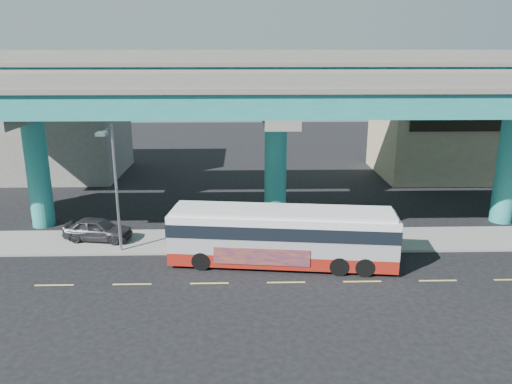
{
  "coord_description": "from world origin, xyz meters",
  "views": [
    {
      "loc": [
        -2.21,
        -23.96,
        11.67
      ],
      "look_at": [
        -1.46,
        4.0,
        3.7
      ],
      "focal_mm": 35.0,
      "sensor_mm": 36.0,
      "label": 1
    }
  ],
  "objects_px": {
    "parked_car": "(98,229)",
    "street_lamp": "(112,172)",
    "stop_sign": "(320,218)",
    "transit_bus": "(282,234)"
  },
  "relations": [
    {
      "from": "parked_car",
      "to": "stop_sign",
      "type": "height_order",
      "value": "stop_sign"
    },
    {
      "from": "stop_sign",
      "to": "street_lamp",
      "type": "bearing_deg",
      "value": -162.94
    },
    {
      "from": "transit_bus",
      "to": "street_lamp",
      "type": "bearing_deg",
      "value": 178.64
    },
    {
      "from": "transit_bus",
      "to": "parked_car",
      "type": "height_order",
      "value": "transit_bus"
    },
    {
      "from": "transit_bus",
      "to": "street_lamp",
      "type": "height_order",
      "value": "street_lamp"
    },
    {
      "from": "parked_car",
      "to": "street_lamp",
      "type": "height_order",
      "value": "street_lamp"
    },
    {
      "from": "street_lamp",
      "to": "transit_bus",
      "type": "bearing_deg",
      "value": -8.25
    },
    {
      "from": "parked_car",
      "to": "street_lamp",
      "type": "distance_m",
      "value": 5.13
    },
    {
      "from": "transit_bus",
      "to": "street_lamp",
      "type": "relative_size",
      "value": 1.69
    },
    {
      "from": "parked_car",
      "to": "stop_sign",
      "type": "xyz_separation_m",
      "value": [
        13.72,
        -1.53,
        1.11
      ]
    }
  ]
}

